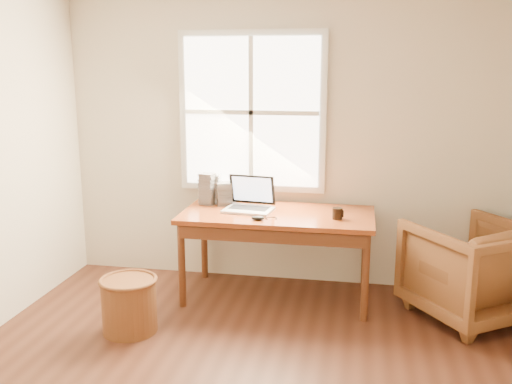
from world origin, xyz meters
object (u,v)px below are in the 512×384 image
armchair (471,270)px  laptop (248,196)px  desk (278,215)px  wicker_stool (129,306)px  cd_stack_a (213,189)px  coffee_mug (337,213)px

armchair → laptop: 1.87m
desk → armchair: bearing=-4.3°
wicker_stool → cd_stack_a: (0.37, 1.09, 0.68)m
desk → cd_stack_a: size_ratio=6.20×
laptop → cd_stack_a: bearing=154.7°
wicker_stool → laptop: (0.74, 0.85, 0.68)m
coffee_mug → cd_stack_a: 1.18m
desk → laptop: bearing=-180.0°
cd_stack_a → coffee_mug: bearing=-17.2°
desk → wicker_stool: 1.41m
coffee_mug → wicker_stool: bearing=-134.6°
desk → wicker_stool: bearing=-139.4°
armchair → cd_stack_a: size_ratio=3.32×
armchair → cd_stack_a: bearing=-43.9°
laptop → cd_stack_a: 0.44m
armchair → laptop: (-1.80, 0.12, 0.49)m
wicker_stool → laptop: laptop is taller
coffee_mug → cd_stack_a: cd_stack_a is taller
laptop → coffee_mug: 0.76m
armchair → coffee_mug: 1.13m
armchair → laptop: bearing=-38.3°
coffee_mug → cd_stack_a: (-1.13, 0.35, 0.08)m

